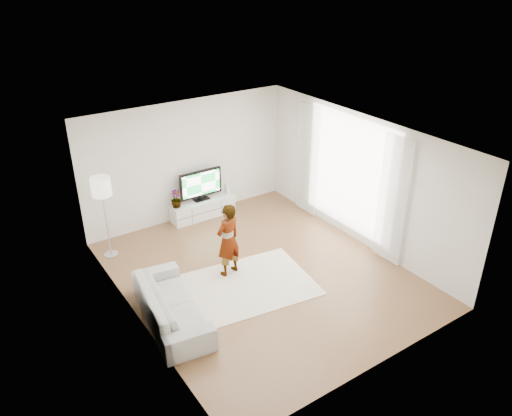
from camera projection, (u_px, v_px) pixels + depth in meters
floor at (261, 274)px, 9.80m from camera, size 6.00×6.00×0.00m
ceiling at (262, 138)px, 8.53m from camera, size 6.00×6.00×0.00m
wall_left at (132, 251)px, 7.92m from camera, size 0.02×6.00×2.80m
wall_right at (360, 180)px, 10.41m from camera, size 0.02×6.00×2.80m
wall_back at (187, 161)px, 11.38m from camera, size 5.00×0.02×2.80m
wall_front at (383, 292)px, 6.94m from camera, size 5.00×0.02×2.80m
window at (349, 173)px, 10.59m from camera, size 0.01×2.60×2.50m
curtain_near at (393, 201)px, 9.64m from camera, size 0.04×0.70×2.60m
curtain_far at (307, 160)px, 11.56m from camera, size 0.04×0.70×2.60m
media_console at (203, 208)px, 11.85m from camera, size 1.56×0.44×0.44m
television at (201, 184)px, 11.59m from camera, size 1.06×0.21×0.74m
game_console at (227, 189)px, 12.03m from camera, size 0.08×0.18×0.23m
potted_plant at (176, 199)px, 11.32m from camera, size 0.27×0.27×0.42m
rug at (246, 286)px, 9.44m from camera, size 2.71×2.12×0.01m
player at (228, 240)px, 9.48m from camera, size 0.61×0.47×1.49m
sofa at (171, 304)px, 8.44m from camera, size 1.15×2.27×0.63m
floor_lamp at (101, 190)px, 9.75m from camera, size 0.39×0.39×1.76m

